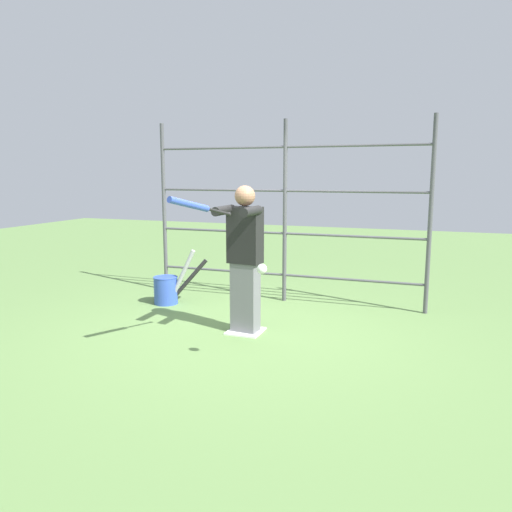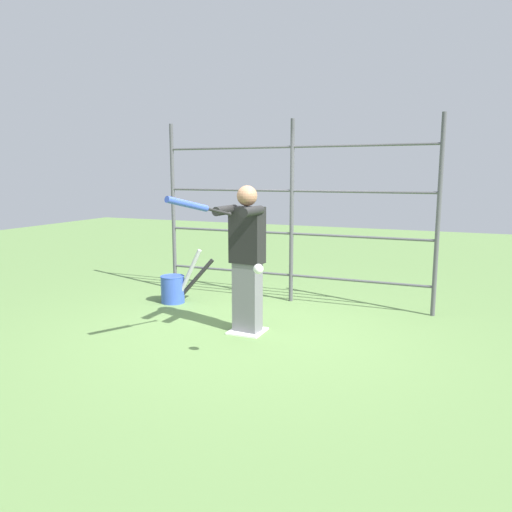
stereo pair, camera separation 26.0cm
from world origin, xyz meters
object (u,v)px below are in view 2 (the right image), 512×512
Objects in this scene: baseball_bat_swinging at (193,205)px; batter at (247,255)px; bat_bucket at (175,288)px; softball_in_flight at (258,269)px.

batter is at bearing -99.08° from baseball_bat_swinging.
batter is at bearing 150.88° from bat_bucket.
batter is 1.90m from bat_bucket.
softball_in_flight reaches higher than bat_bucket.
baseball_bat_swinging is 2.65m from bat_bucket.
bat_bucket is at bearing -29.12° from batter.
bat_bucket is at bearing -52.59° from baseball_bat_swinging.
baseball_bat_swinging reaches higher than bat_bucket.
batter reaches higher than baseball_bat_swinging.
baseball_bat_swinging is (0.15, 0.96, 0.63)m from batter.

